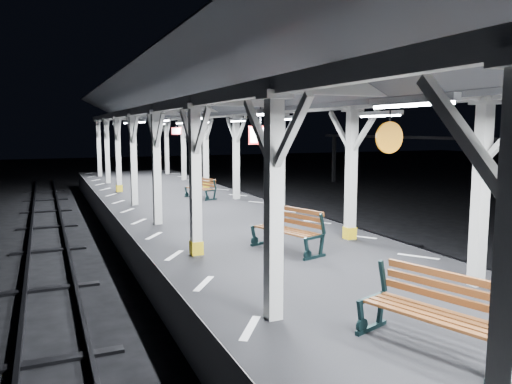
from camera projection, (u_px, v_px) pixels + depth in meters
ground at (320, 317)px, 10.10m from camera, size 120.00×120.00×0.00m
platform at (321, 293)px, 10.04m from camera, size 6.00×50.00×1.00m
hazard_stripes_left at (204, 284)px, 9.02m from camera, size 1.00×48.00×0.01m
hazard_stripes_right at (418, 257)px, 10.93m from camera, size 1.00×48.00×0.01m
track_left at (55, 357)px, 8.14m from camera, size 2.20×60.00×0.16m
track_right at (500, 283)px, 12.04m from camera, size 2.20×60.00×0.16m
canopy at (325, 88)px, 9.50m from camera, size 5.40×49.00×4.65m
bench_near at (435, 309)px, 6.31m from camera, size 1.20×1.92×0.98m
bench_mid at (290, 228)px, 11.42m from camera, size 1.17×1.92×0.98m
bench_far at (202, 188)px, 20.07m from camera, size 0.98×1.58×0.80m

